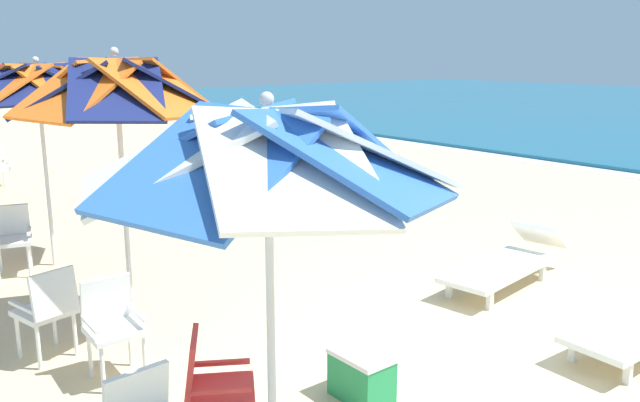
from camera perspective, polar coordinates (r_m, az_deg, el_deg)
ground_plane at (r=6.32m, az=13.26°, el=-13.03°), size 80.00×80.00×0.00m
beach_umbrella_0 at (r=3.56m, az=-4.58°, el=4.00°), size 2.11×2.11×2.52m
plastic_chair_0 at (r=4.73m, az=-9.39°, el=-15.45°), size 0.61×0.62×0.87m
beach_umbrella_1 at (r=6.36m, az=-17.30°, el=9.17°), size 1.99×1.99×2.77m
plastic_chair_2 at (r=6.39m, az=-22.65°, el=-8.57°), size 0.55×0.53×0.87m
plastic_chair_3 at (r=5.89m, az=-17.69°, el=-10.01°), size 0.49×0.47×0.87m
beach_umbrella_2 at (r=8.87m, az=-23.39°, el=9.22°), size 2.01×2.01×2.67m
plastic_chair_4 at (r=9.00m, az=-25.26°, el=-2.72°), size 0.57×0.55×0.87m
sun_lounger_1 at (r=8.13m, az=16.00°, el=-5.14°), size 0.90×2.21×0.62m
cooler_box at (r=5.42m, az=3.65°, el=-14.94°), size 0.50×0.34×0.40m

